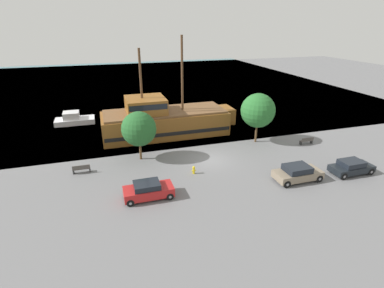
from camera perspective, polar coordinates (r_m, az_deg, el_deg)
ground_plane at (r=31.24m, az=3.52°, el=-3.08°), size 160.00×160.00×0.00m
water_surface at (r=72.31m, az=-9.02°, el=11.42°), size 80.00×80.00×0.00m
pirate_ship at (r=37.94m, az=-5.36°, el=4.54°), size 16.78×5.79×11.95m
moored_boat_dockside at (r=45.41m, az=-21.56°, el=4.42°), size 5.29×2.57×1.69m
parked_car_curb_front at (r=32.01m, az=28.08°, el=-3.89°), size 4.06×1.83×1.34m
parked_car_curb_mid at (r=24.80m, az=-8.34°, el=-8.71°), size 4.01×1.84×1.41m
parked_car_curb_rear at (r=28.70m, az=19.45°, el=-5.23°), size 4.28×2.01×1.46m
fire_hydrant at (r=28.35m, az=0.33°, el=-4.91°), size 0.42×0.25×0.76m
bench_promenade_east at (r=30.33m, az=-20.32°, el=-4.46°), size 1.60×0.45×0.85m
bench_promenade_west at (r=37.50m, az=21.01°, el=0.58°), size 1.60×0.45×0.85m
tree_row_east at (r=30.66m, az=-10.09°, el=2.85°), size 3.54×3.54×5.12m
tree_row_mideast at (r=35.49m, az=12.45°, el=6.23°), size 3.96×3.96×5.84m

